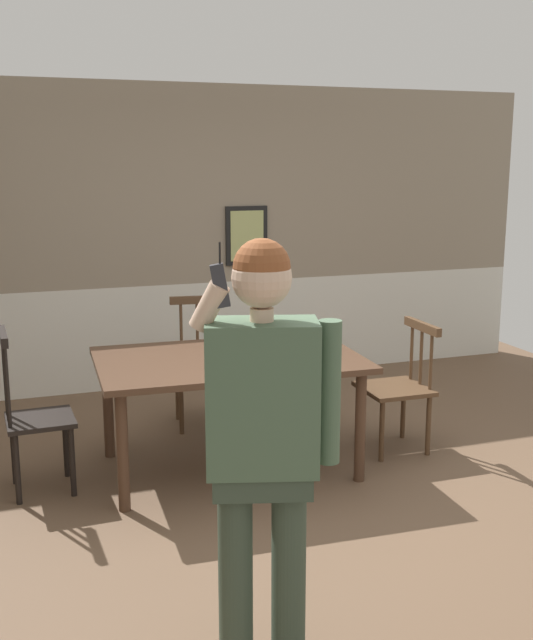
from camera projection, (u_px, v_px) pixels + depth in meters
The scene contains 7 objects.
ground_plane at pixel (309, 508), 4.59m from camera, with size 7.38×7.38×0.00m, color brown.
room_back_partition at pixel (189, 243), 6.97m from camera, with size 6.71×0.17×2.68m.
dining_table at pixel (229, 369), 5.05m from camera, with size 1.75×1.17×0.77m.
chair_near_window at pixel (33, 416), 4.73m from camera, with size 0.42×0.42×1.03m.
chair_by_doorway at pixel (200, 365), 5.96m from camera, with size 0.48×0.48×0.99m.
chair_at_table_head at pixel (399, 386), 5.44m from camera, with size 0.46×0.46×0.91m.
person_figure at pixel (264, 426), 2.98m from camera, with size 0.57×0.35×1.75m.
Camera 1 is at (-1.66, -3.93, 2.03)m, focal length 43.33 mm.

